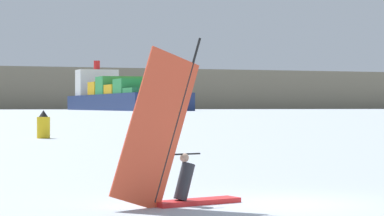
% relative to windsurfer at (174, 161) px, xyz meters
% --- Properties ---
extents(ground_plane, '(4000.00, 4000.00, 0.00)m').
position_rel_windsurfer_xyz_m(ground_plane, '(2.84, 0.02, -1.08)').
color(ground_plane, '#9EA8B2').
extents(windsurfer, '(3.31, 1.76, 4.14)m').
position_rel_windsurfer_xyz_m(windsurfer, '(0.00, 0.00, 0.00)').
color(windsurfer, red).
rests_on(windsurfer, ground_plane).
extents(cargo_ship, '(64.94, 164.16, 32.22)m').
position_rel_windsurfer_xyz_m(cargo_ship, '(21.24, 452.63, 6.91)').
color(cargo_ship, navy).
rests_on(cargo_ship, ground_plane).
extents(distant_headland, '(1369.01, 740.56, 32.78)m').
position_rel_windsurfer_xyz_m(distant_headland, '(182.80, 898.86, 15.31)').
color(distant_headland, '#756B56').
rests_on(distant_headland, ground_plane).
extents(channel_buoy, '(0.98, 0.98, 2.09)m').
position_rel_windsurfer_xyz_m(channel_buoy, '(-4.91, 41.28, -0.14)').
color(channel_buoy, yellow).
rests_on(channel_buoy, ground_plane).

